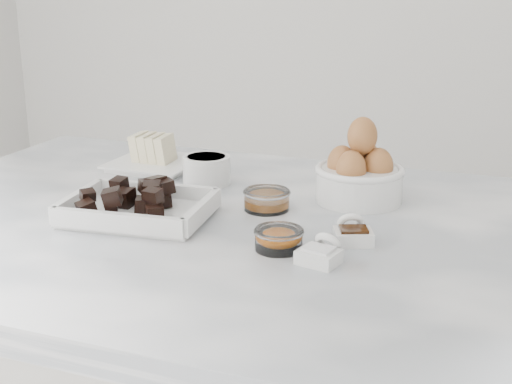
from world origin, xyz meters
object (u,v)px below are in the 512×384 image
(egg_bowl, at_px, (359,174))
(salt_spoon, at_px, (321,253))
(sugar_ramekin, at_px, (207,169))
(honey_bowl, at_px, (267,199))
(butter_plate, at_px, (154,156))
(zest_bowl, at_px, (279,238))
(vanilla_spoon, at_px, (352,233))
(chocolate_dish, at_px, (138,204))

(egg_bowl, bearing_deg, salt_spoon, -87.07)
(sugar_ramekin, relative_size, honey_bowl, 1.11)
(honey_bowl, bearing_deg, salt_spoon, -51.39)
(butter_plate, relative_size, egg_bowl, 1.09)
(butter_plate, height_order, sugar_ramekin, butter_plate)
(salt_spoon, bearing_deg, sugar_ramekin, 136.77)
(butter_plate, height_order, salt_spoon, butter_plate)
(butter_plate, distance_m, honey_bowl, 0.33)
(egg_bowl, bearing_deg, sugar_ramekin, 179.96)
(zest_bowl, distance_m, vanilla_spoon, 0.11)
(zest_bowl, relative_size, salt_spoon, 0.99)
(salt_spoon, bearing_deg, butter_plate, 142.08)
(zest_bowl, distance_m, salt_spoon, 0.07)
(sugar_ramekin, relative_size, salt_spoon, 1.21)
(butter_plate, bearing_deg, chocolate_dish, -65.85)
(zest_bowl, bearing_deg, egg_bowl, 78.19)
(butter_plate, xyz_separation_m, salt_spoon, (0.43, -0.34, -0.01))
(butter_plate, bearing_deg, sugar_ramekin, -24.01)
(chocolate_dish, relative_size, butter_plate, 1.45)
(egg_bowl, xyz_separation_m, vanilla_spoon, (0.04, -0.19, -0.03))
(honey_bowl, bearing_deg, butter_plate, 151.17)
(butter_plate, distance_m, zest_bowl, 0.48)
(salt_spoon, bearing_deg, vanilla_spoon, 76.38)
(salt_spoon, bearing_deg, egg_bowl, 92.93)
(sugar_ramekin, height_order, salt_spoon, sugar_ramekin)
(egg_bowl, bearing_deg, zest_bowl, -101.81)
(chocolate_dish, bearing_deg, salt_spoon, -11.92)
(butter_plate, height_order, zest_bowl, butter_plate)
(chocolate_dish, relative_size, salt_spoon, 3.33)
(zest_bowl, bearing_deg, sugar_ramekin, 131.80)
(sugar_ramekin, xyz_separation_m, zest_bowl, (0.22, -0.25, -0.01))
(chocolate_dish, distance_m, salt_spoon, 0.32)
(zest_bowl, xyz_separation_m, salt_spoon, (0.07, -0.02, -0.00))
(butter_plate, relative_size, salt_spoon, 2.29)
(chocolate_dish, bearing_deg, egg_bowl, 35.05)
(honey_bowl, distance_m, zest_bowl, 0.17)
(egg_bowl, height_order, vanilla_spoon, egg_bowl)
(zest_bowl, bearing_deg, butter_plate, 139.33)
(sugar_ramekin, bearing_deg, vanilla_spoon, -30.91)
(salt_spoon, bearing_deg, chocolate_dish, 168.08)
(chocolate_dish, distance_m, egg_bowl, 0.36)
(chocolate_dish, height_order, zest_bowl, chocolate_dish)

